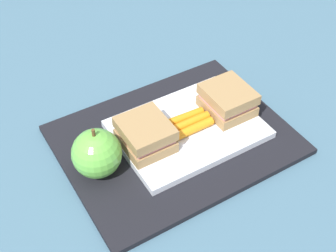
{
  "coord_description": "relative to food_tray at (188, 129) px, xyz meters",
  "views": [
    {
      "loc": [
        0.28,
        0.45,
        0.55
      ],
      "look_at": [
        0.01,
        0.0,
        0.04
      ],
      "focal_mm": 49.73,
      "sensor_mm": 36.0,
      "label": 1
    }
  ],
  "objects": [
    {
      "name": "sandwich_half_right",
      "position": [
        0.08,
        0.0,
        0.03
      ],
      "size": [
        0.07,
        0.08,
        0.04
      ],
      "color": "#9E7A4C",
      "rests_on": "food_tray"
    },
    {
      "name": "carrot_sticks_bundle",
      "position": [
        -0.0,
        0.0,
        0.01
      ],
      "size": [
        0.08,
        0.04,
        0.02
      ],
      "color": "orange",
      "rests_on": "food_tray"
    },
    {
      "name": "food_tray",
      "position": [
        0.0,
        0.0,
        0.0
      ],
      "size": [
        0.23,
        0.17,
        0.01
      ],
      "primitive_type": "cube",
      "color": "white",
      "rests_on": "lunchbag_mat"
    },
    {
      "name": "apple",
      "position": [
        0.16,
        -0.0,
        0.03
      ],
      "size": [
        0.07,
        0.07,
        0.09
      ],
      "color": "#66B742",
      "rests_on": "lunchbag_mat"
    },
    {
      "name": "lunchbag_mat",
      "position": [
        0.03,
        0.0,
        -0.01
      ],
      "size": [
        0.36,
        0.28,
        0.01
      ],
      "primitive_type": "cube",
      "color": "black",
      "rests_on": "ground_plane"
    },
    {
      "name": "sandwich_half_left",
      "position": [
        -0.08,
        0.0,
        0.03
      ],
      "size": [
        0.07,
        0.08,
        0.04
      ],
      "color": "#9E7A4C",
      "rests_on": "food_tray"
    },
    {
      "name": "ground_plane",
      "position": [
        0.03,
        0.0,
        -0.02
      ],
      "size": [
        2.4,
        2.4,
        0.0
      ],
      "primitive_type": "plane",
      "color": "#42667A"
    }
  ]
}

